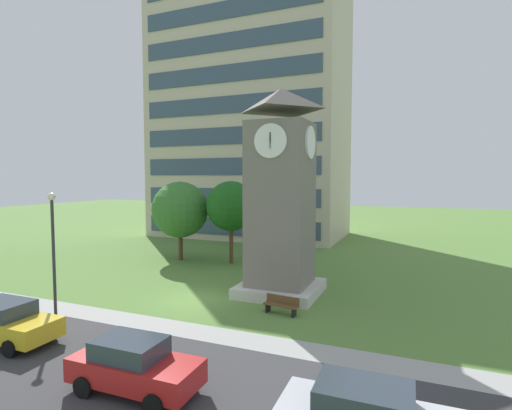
# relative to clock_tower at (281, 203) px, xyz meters

# --- Properties ---
(ground_plane) EXTENTS (160.00, 160.00, 0.00)m
(ground_plane) POSITION_rel_clock_tower_xyz_m (-3.92, -2.87, -5.34)
(ground_plane) COLOR #567F38
(street_asphalt) EXTENTS (120.00, 7.20, 0.01)m
(street_asphalt) POSITION_rel_clock_tower_xyz_m (-3.92, -11.24, -5.34)
(street_asphalt) COLOR #38383A
(street_asphalt) RESTS_ON ground
(kerb_strip) EXTENTS (120.00, 1.60, 0.01)m
(kerb_strip) POSITION_rel_clock_tower_xyz_m (-3.92, -6.84, -5.34)
(kerb_strip) COLOR #9E9E99
(kerb_strip) RESTS_ON ground
(office_building) EXTENTS (21.60, 12.02, 28.80)m
(office_building) POSITION_rel_clock_tower_xyz_m (-11.21, 21.68, 9.06)
(office_building) COLOR beige
(office_building) RESTS_ON ground
(clock_tower) EXTENTS (4.50, 4.50, 11.84)m
(clock_tower) POSITION_rel_clock_tower_xyz_m (0.00, 0.00, 0.00)
(clock_tower) COLOR slate
(clock_tower) RESTS_ON ground
(park_bench) EXTENTS (1.85, 0.71, 0.88)m
(park_bench) POSITION_rel_clock_tower_xyz_m (1.17, -3.26, -4.88)
(park_bench) COLOR brown
(park_bench) RESTS_ON ground
(street_lamp) EXTENTS (0.36, 0.36, 6.08)m
(street_lamp) POSITION_rel_clock_tower_xyz_m (-8.47, -8.20, -1.59)
(street_lamp) COLOR #333338
(street_lamp) RESTS_ON ground
(tree_by_building) EXTENTS (4.61, 4.61, 6.49)m
(tree_by_building) POSITION_rel_clock_tower_xyz_m (-10.69, 5.82, -1.17)
(tree_by_building) COLOR #513823
(tree_by_building) RESTS_ON ground
(tree_streetside) EXTENTS (3.94, 3.94, 6.54)m
(tree_streetside) POSITION_rel_clock_tower_xyz_m (-6.29, 6.31, -0.79)
(tree_streetside) COLOR #513823
(tree_streetside) RESTS_ON ground
(parked_car_yellow) EXTENTS (4.55, 2.07, 1.69)m
(parked_car_yellow) POSITION_rel_clock_tower_xyz_m (-8.24, -10.81, -4.48)
(parked_car_yellow) COLOR gold
(parked_car_yellow) RESTS_ON ground
(parked_car_red) EXTENTS (4.22, 1.96, 1.69)m
(parked_car_red) POSITION_rel_clock_tower_xyz_m (-0.82, -11.81, -4.48)
(parked_car_red) COLOR red
(parked_car_red) RESTS_ON ground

